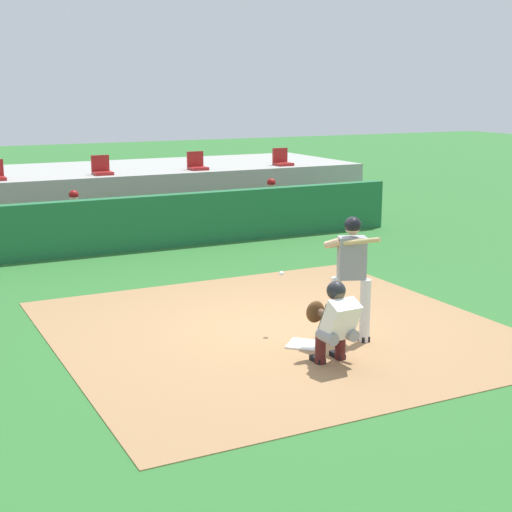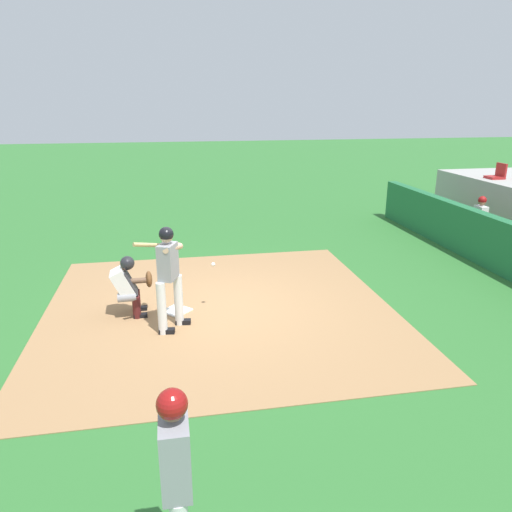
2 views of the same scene
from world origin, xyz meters
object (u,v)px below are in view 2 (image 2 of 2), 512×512
(batter_at_plate, at_px, (169,272))
(on_deck_batter, at_px, (176,479))
(home_plate, at_px, (176,311))
(stadium_seat_0, at_px, (497,174))
(dugout_player_0, at_px, (475,219))
(catcher_crouched, at_px, (130,284))

(batter_at_plate, distance_m, on_deck_batter, 4.61)
(home_plate, bearing_deg, batter_at_plate, -7.71)
(home_plate, relative_size, stadium_seat_0, 0.92)
(dugout_player_0, bearing_deg, catcher_crouched, -70.90)
(batter_at_plate, bearing_deg, dugout_player_0, 114.79)
(batter_at_plate, relative_size, catcher_crouched, 0.96)
(catcher_crouched, bearing_deg, home_plate, 88.82)
(stadium_seat_0, bearing_deg, batter_at_plate, -60.17)
(home_plate, distance_m, batter_at_plate, 1.23)
(catcher_crouched, relative_size, on_deck_batter, 1.05)
(batter_at_plate, distance_m, dugout_player_0, 9.08)
(home_plate, bearing_deg, dugout_player_0, 110.92)
(on_deck_batter, xyz_separation_m, stadium_seat_0, (-10.50, 10.27, 0.51))
(catcher_crouched, bearing_deg, on_deck_batter, 7.60)
(home_plate, distance_m, stadium_seat_0, 11.53)
(batter_at_plate, height_order, on_deck_batter, batter_at_plate)
(catcher_crouched, bearing_deg, batter_at_plate, 44.89)
(catcher_crouched, height_order, on_deck_batter, on_deck_batter)
(catcher_crouched, height_order, dugout_player_0, dugout_player_0)
(home_plate, xyz_separation_m, catcher_crouched, (-0.02, -0.80, 0.59))
(batter_at_plate, xyz_separation_m, stadium_seat_0, (-5.89, 10.27, 0.50))
(batter_at_plate, bearing_deg, on_deck_batter, 0.06)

